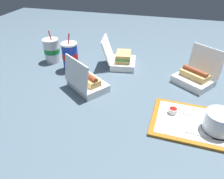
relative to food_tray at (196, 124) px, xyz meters
name	(u,v)px	position (x,y,z in m)	size (l,w,h in m)	color
ground_plane	(112,95)	(-0.40, 0.13, -0.01)	(3.20, 3.20, 0.00)	#4C6070
food_tray	(196,124)	(0.00, 0.00, 0.00)	(0.38, 0.28, 0.01)	#A56619
cake_container	(219,122)	(0.07, -0.03, 0.05)	(0.12, 0.12, 0.09)	black
ketchup_cup	(173,111)	(-0.10, 0.04, 0.02)	(0.04, 0.04, 0.02)	white
napkin_stack	(199,127)	(0.01, -0.03, 0.01)	(0.10, 0.10, 0.00)	white
plastic_fork	(186,114)	(-0.04, 0.05, 0.01)	(0.11, 0.01, 0.01)	white
clamshell_hotdog_back	(86,82)	(-0.54, 0.14, 0.03)	(0.25, 0.24, 0.18)	white
clamshell_sandwich_corner	(122,60)	(-0.43, 0.45, 0.04)	(0.22, 0.20, 0.18)	white
clamshell_hotdog_right	(195,77)	(0.00, 0.35, 0.04)	(0.25, 0.25, 0.19)	white
soda_cup_right	(52,50)	(-0.88, 0.41, 0.07)	(0.10, 0.10, 0.21)	white
soda_cup_front	(70,56)	(-0.72, 0.33, 0.08)	(0.10, 0.10, 0.23)	#1938B7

